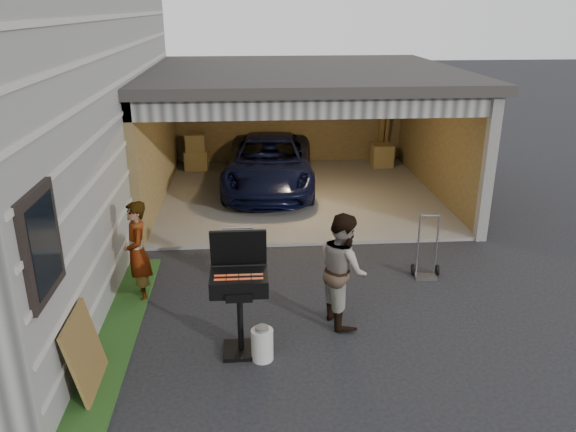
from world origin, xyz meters
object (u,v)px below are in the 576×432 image
Objects in this scene: minivan at (269,166)px; propane_tank at (262,345)px; bbq_grill at (239,286)px; plywood_panel at (85,354)px; man at (343,269)px; woman at (137,252)px; hand_truck at (426,265)px.

minivan reaches higher than propane_tank.
bbq_grill is 1.91m from plywood_panel.
woman is at bearing 61.16° from man.
hand_truck is (2.74, 2.10, -0.00)m from propane_tank.
bbq_grill reaches higher than hand_truck.
plywood_panel is (-2.41, -7.31, -0.13)m from minivan.
minivan is 2.74× the size of man.
woman is at bearing -166.78° from hand_truck.
hand_truck is (4.51, 0.44, -0.57)m from woman.
minivan is at bearing -5.97° from man.
woman is 0.97× the size of man.
bbq_grill is at bearing 141.80° from propane_tank.
bbq_grill reaches higher than propane_tank.
man is at bearing 24.20° from bbq_grill.
hand_truck is at bearing 79.19° from woman.
minivan is at bearing 86.62° from propane_tank.
bbq_grill is 0.80m from propane_tank.
propane_tank is at bearing 113.60° from man.
minivan is at bearing 141.01° from woman.
plywood_panel is 5.40m from hand_truck.
man reaches higher than minivan.
hand_truck is at bearing 28.25° from plywood_panel.
plywood_panel is at bearing -22.80° from woman.
man is 1.54m from bbq_grill.
bbq_grill is 3.63m from hand_truck.
bbq_grill is at bearing 29.47° from woman.
man is (0.73, -6.03, 0.19)m from minivan.
minivan reaches higher than hand_truck.
plywood_panel is at bearing -167.41° from propane_tank.
woman is 3.02m from man.
woman is 1.59× the size of plywood_panel.
minivan is 10.58× the size of propane_tank.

